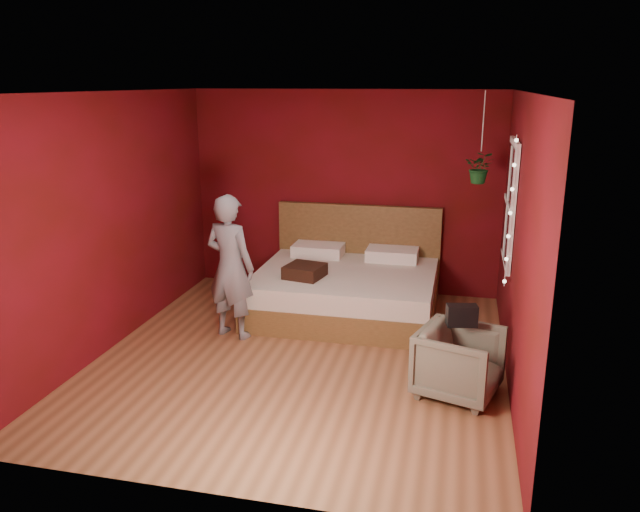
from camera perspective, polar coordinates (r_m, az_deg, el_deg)
The scene contains 10 objects.
floor at distance 6.40m, azimuth -1.70°, elevation -9.18°, with size 4.50×4.50×0.00m, color #955F3B.
room_walls at distance 5.90m, azimuth -1.83°, elevation 5.79°, with size 4.04×4.54×2.62m.
window at distance 6.64m, azimuth 16.95°, elevation 4.67°, with size 0.05×0.97×1.27m.
fairy_lights at distance 6.13m, azimuth 17.00°, elevation 3.78°, with size 0.04×0.04×1.45m.
bed at distance 7.52m, azimuth 2.50°, elevation -2.84°, with size 2.12×1.80×1.16m.
person at distance 6.71m, azimuth -8.21°, elevation -0.98°, with size 0.57×0.38×1.57m, color slate.
armchair at distance 5.69m, azimuth 12.60°, elevation -9.47°, with size 0.67×0.68×0.62m, color #696753.
handbag at distance 5.62m, azimuth 12.84°, elevation -5.31°, with size 0.26×0.13×0.19m, color black.
throw_pillow at distance 7.12m, azimuth -1.40°, elevation -1.39°, with size 0.40×0.40×0.14m, color #331711.
hanging_plant at distance 7.05m, azimuth 14.43°, elevation 7.85°, with size 0.35×0.31×0.99m.
Camera 1 is at (1.49, -5.62, 2.69)m, focal length 35.00 mm.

